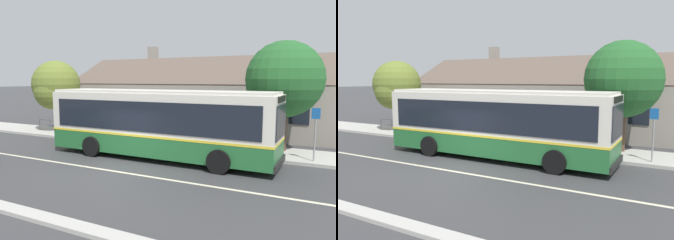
% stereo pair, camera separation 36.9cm
% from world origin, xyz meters
% --- Properties ---
extents(ground_plane, '(300.00, 300.00, 0.00)m').
position_xyz_m(ground_plane, '(0.00, 0.00, 0.00)').
color(ground_plane, '#38383A').
extents(sidewalk_far, '(60.00, 3.00, 0.15)m').
position_xyz_m(sidewalk_far, '(0.00, 6.00, 0.07)').
color(sidewalk_far, '#ADAAA3').
rests_on(sidewalk_far, ground).
extents(curb_near, '(60.00, 0.50, 0.12)m').
position_xyz_m(curb_near, '(0.00, -4.75, 0.06)').
color(curb_near, '#ADAAA3').
rests_on(curb_near, ground).
extents(lane_divider_stripe, '(60.00, 0.16, 0.01)m').
position_xyz_m(lane_divider_stripe, '(0.00, 0.00, 0.00)').
color(lane_divider_stripe, beige).
rests_on(lane_divider_stripe, ground).
extents(community_building, '(20.68, 8.62, 6.57)m').
position_xyz_m(community_building, '(-0.71, 13.50, 1.84)').
color(community_building, gray).
rests_on(community_building, ground).
extents(transit_bus, '(11.31, 2.82, 3.27)m').
position_xyz_m(transit_bus, '(0.64, 2.90, 1.76)').
color(transit_bus, '#236633').
rests_on(transit_bus, ground).
extents(bench_by_building, '(1.57, 0.51, 0.94)m').
position_xyz_m(bench_by_building, '(-7.13, 5.76, 0.56)').
color(bench_by_building, brown).
rests_on(bench_by_building, sidewalk_far).
extents(bench_down_street, '(1.62, 0.51, 0.94)m').
position_xyz_m(bench_down_street, '(-2.55, 5.85, 0.57)').
color(bench_down_street, brown).
rests_on(bench_down_street, sidewalk_far).
extents(street_tree_primary, '(3.85, 3.85, 5.73)m').
position_xyz_m(street_tree_primary, '(5.72, 6.75, 3.69)').
color(street_tree_primary, '#4C3828').
rests_on(street_tree_primary, ground).
extents(street_tree_secondary, '(3.33, 3.36, 5.11)m').
position_xyz_m(street_tree_secondary, '(-9.56, 6.24, 3.29)').
color(street_tree_secondary, '#4C3828').
rests_on(street_tree_secondary, ground).
extents(bus_stop_sign, '(0.36, 0.07, 2.40)m').
position_xyz_m(bus_stop_sign, '(7.40, 4.99, 1.64)').
color(bus_stop_sign, gray).
rests_on(bus_stop_sign, sidewalk_far).
extents(bike_rack, '(1.16, 0.06, 0.78)m').
position_xyz_m(bike_rack, '(-10.42, 5.96, 0.68)').
color(bike_rack, slate).
rests_on(bike_rack, sidewalk_far).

